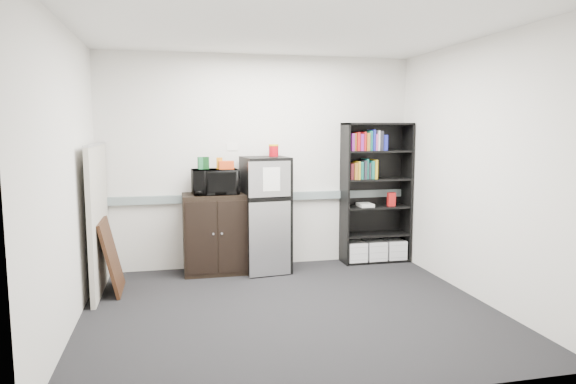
% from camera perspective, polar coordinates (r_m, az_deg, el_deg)
% --- Properties ---
extents(floor, '(4.00, 4.00, 0.00)m').
position_cam_1_polar(floor, '(5.20, 0.24, -12.97)').
color(floor, black).
rests_on(floor, ground).
extents(wall_back, '(4.00, 0.02, 2.70)m').
position_cam_1_polar(wall_back, '(6.61, -3.18, 3.36)').
color(wall_back, silver).
rests_on(wall_back, floor).
extents(wall_right, '(0.02, 3.50, 2.70)m').
position_cam_1_polar(wall_right, '(5.70, 20.27, 2.29)').
color(wall_right, silver).
rests_on(wall_right, floor).
extents(wall_left, '(0.02, 3.50, 2.70)m').
position_cam_1_polar(wall_left, '(4.86, -23.39, 1.36)').
color(wall_left, silver).
rests_on(wall_left, floor).
extents(ceiling, '(4.00, 3.50, 0.02)m').
position_cam_1_polar(ceiling, '(4.96, 0.26, 17.72)').
color(ceiling, white).
rests_on(ceiling, wall_back).
extents(electrical_raceway, '(3.92, 0.05, 0.10)m').
position_cam_1_polar(electrical_raceway, '(6.63, -3.11, -0.54)').
color(electrical_raceway, slate).
rests_on(electrical_raceway, wall_back).
extents(wall_note, '(0.14, 0.00, 0.10)m').
position_cam_1_polar(wall_note, '(6.55, -6.22, 5.04)').
color(wall_note, white).
rests_on(wall_note, wall_back).
extents(bookshelf, '(0.90, 0.34, 1.85)m').
position_cam_1_polar(bookshelf, '(6.90, 9.72, -0.22)').
color(bookshelf, black).
rests_on(bookshelf, floor).
extents(cubicle_partition, '(0.06, 1.30, 1.62)m').
position_cam_1_polar(cubicle_partition, '(5.97, -20.32, -2.71)').
color(cubicle_partition, '#AAA596').
rests_on(cubicle_partition, floor).
extents(cabinet, '(0.79, 0.52, 0.98)m').
position_cam_1_polar(cabinet, '(6.41, -8.03, -4.57)').
color(cabinet, black).
rests_on(cabinet, floor).
extents(microwave, '(0.57, 0.40, 0.30)m').
position_cam_1_polar(microwave, '(6.29, -8.12, 1.14)').
color(microwave, black).
rests_on(microwave, cabinet).
extents(snack_box_a, '(0.08, 0.07, 0.15)m').
position_cam_1_polar(snack_box_a, '(6.30, -9.66, 3.18)').
color(snack_box_a, '#1B5F33').
rests_on(snack_box_a, microwave).
extents(snack_box_b, '(0.07, 0.06, 0.15)m').
position_cam_1_polar(snack_box_b, '(6.30, -9.08, 3.20)').
color(snack_box_b, '#0C3714').
rests_on(snack_box_b, microwave).
extents(snack_box_c, '(0.08, 0.06, 0.14)m').
position_cam_1_polar(snack_box_c, '(6.32, -7.62, 3.19)').
color(snack_box_c, orange).
rests_on(snack_box_c, microwave).
extents(snack_bag, '(0.18, 0.10, 0.10)m').
position_cam_1_polar(snack_bag, '(6.27, -6.87, 2.99)').
color(snack_bag, red).
rests_on(snack_bag, microwave).
extents(refrigerator, '(0.59, 0.62, 1.43)m').
position_cam_1_polar(refrigerator, '(6.37, -2.49, -2.54)').
color(refrigerator, black).
rests_on(refrigerator, floor).
extents(coffee_can, '(0.12, 0.12, 0.17)m').
position_cam_1_polar(coffee_can, '(6.43, -1.61, 4.74)').
color(coffee_can, '#A40712').
rests_on(coffee_can, refrigerator).
extents(framed_poster, '(0.21, 0.63, 0.80)m').
position_cam_1_polar(framed_poster, '(5.94, -18.99, -6.71)').
color(framed_poster, black).
rests_on(framed_poster, floor).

